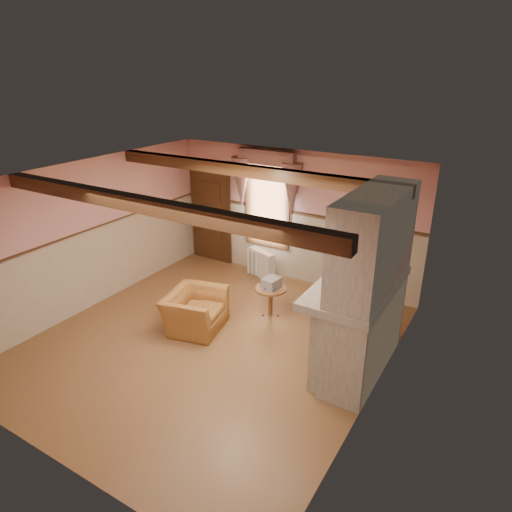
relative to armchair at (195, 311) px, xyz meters
The scene contains 26 objects.
floor 0.65m from the armchair, 24.49° to the right, with size 5.50×6.00×0.01m, color brown.
ceiling 2.52m from the armchair, 24.49° to the right, with size 5.50×6.00×0.01m, color silver.
wall_back 3.01m from the armchair, 79.78° to the left, with size 5.50×0.02×2.80m, color #C88A8D.
wall_front 3.43m from the armchair, 81.20° to the right, with size 5.50×0.02×2.80m, color #C88A8D.
wall_left 2.50m from the armchair, behind, with size 0.02×6.00×2.80m, color #C88A8D.
wall_right 3.43m from the armchair, ahead, with size 0.02×6.00×2.80m, color #C88A8D.
wainscot 0.69m from the armchair, 24.49° to the right, with size 5.50×6.00×1.50m, color #BDAC98, non-canonical shape.
chair_rail 1.28m from the armchair, 24.49° to the right, with size 5.50×6.00×0.08m, color black, non-canonical shape.
firebox 2.53m from the armchair, ahead, with size 0.20×0.95×0.90m, color black.
armchair is the anchor object (origin of this frame).
side_table 1.43m from the armchair, 50.57° to the left, with size 0.58×0.58×0.55m, color brown.
book_stack 1.47m from the armchair, 50.36° to the left, with size 0.26×0.32×0.20m, color #B7AD8C.
radiator 2.47m from the armchair, 91.94° to the left, with size 0.70×0.18×0.60m, color silver.
bowl 2.99m from the armchair, ahead, with size 0.33×0.33×0.08m, color brown.
mantel_clock 3.21m from the armchair, 23.14° to the left, with size 0.14×0.24×0.20m, color black.
oil_lamp 3.15m from the armchair, 18.91° to the left, with size 0.11×0.11×0.28m, color gold.
candle_red 3.00m from the armchair, ahead, with size 0.06×0.06×0.16m, color #B1151C.
jar_yellow 2.98m from the armchair, ahead, with size 0.06×0.06×0.12m, color gold.
fireplace 3.13m from the armchair, ahead, with size 0.85×2.00×2.80m, color gray.
mantel 2.95m from the armchair, ahead, with size 1.05×2.05×0.12m, color gray.
overmantel_mirror 3.06m from the armchair, ahead, with size 0.06×1.44×1.04m, color silver.
door 3.23m from the armchair, 120.54° to the left, with size 1.10×0.10×2.10m, color black.
window 3.04m from the armchair, 92.09° to the left, with size 1.06×0.08×2.02m, color white.
window_drapes 3.27m from the armchair, 92.16° to the left, with size 1.30×0.14×1.40m, color gray.
ceiling_beam_front 2.80m from the armchair, 70.70° to the right, with size 5.50×0.18×0.20m, color black.
ceiling_beam_back 2.60m from the armchair, 62.79° to the left, with size 5.50×0.18×0.20m, color black.
Camera 1 is at (4.06, -5.25, 4.33)m, focal length 32.00 mm.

